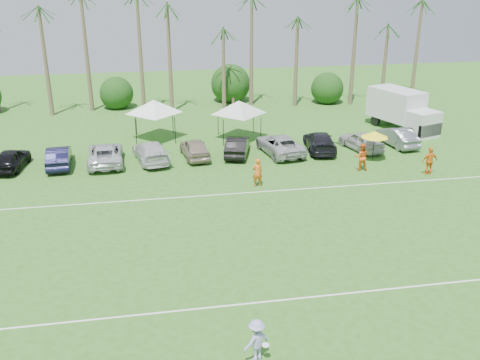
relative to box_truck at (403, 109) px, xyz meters
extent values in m
plane|color=#2F661E|center=(-19.14, -25.95, -1.86)|extent=(120.00, 120.00, 0.00)
cube|color=white|center=(-19.14, -23.95, -1.85)|extent=(80.00, 0.10, 0.01)
cube|color=white|center=(-19.14, -11.95, -1.85)|extent=(80.00, 0.10, 0.01)
cone|color=brown|center=(-31.14, 12.05, 3.14)|extent=(0.44, 0.44, 10.00)
cone|color=brown|center=(-27.14, 12.05, 3.64)|extent=(0.44, 0.44, 11.00)
cone|color=brown|center=(-23.14, 12.05, 2.14)|extent=(0.44, 0.44, 8.00)
cone|color=brown|center=(-19.14, 12.05, 2.64)|extent=(0.44, 0.44, 9.00)
cone|color=brown|center=(-15.14, 12.05, 3.14)|extent=(0.44, 0.44, 10.00)
cone|color=brown|center=(-11.14, 12.05, 3.64)|extent=(0.44, 0.44, 11.00)
cone|color=brown|center=(-6.14, 12.05, 2.14)|extent=(0.44, 0.44, 8.00)
cone|color=brown|center=(-1.14, 12.05, 2.64)|extent=(0.44, 0.44, 9.00)
cone|color=brown|center=(3.86, 12.05, 3.14)|extent=(0.44, 0.44, 10.00)
cone|color=brown|center=(7.86, 12.05, 3.64)|extent=(0.44, 0.44, 11.00)
cylinder|color=brown|center=(-25.14, 13.05, -1.16)|extent=(0.30, 0.30, 1.40)
sphere|color=#133A10|center=(-25.14, 13.05, -0.06)|extent=(4.00, 4.00, 4.00)
cylinder|color=brown|center=(-13.14, 13.05, -1.16)|extent=(0.30, 0.30, 1.40)
sphere|color=#133A10|center=(-13.14, 13.05, -0.06)|extent=(4.00, 4.00, 4.00)
cylinder|color=brown|center=(-3.14, 13.05, -1.16)|extent=(0.30, 0.30, 1.40)
sphere|color=#133A10|center=(-3.14, 13.05, -0.06)|extent=(4.00, 4.00, 4.00)
imported|color=orange|center=(-15.34, -10.92, -0.90)|extent=(0.73, 0.51, 1.91)
imported|color=orange|center=(-7.49, -9.20, -0.87)|extent=(1.07, 0.90, 1.97)
imported|color=orange|center=(-3.18, -10.87, -0.87)|extent=(1.19, 0.57, 1.97)
cube|color=silver|center=(-0.27, 0.80, 0.30)|extent=(4.04, 5.43, 2.63)
cube|color=silver|center=(0.81, -2.39, -0.75)|extent=(2.90, 2.57, 2.21)
cube|color=black|center=(1.06, -3.14, -1.07)|extent=(2.39, 1.08, 1.05)
cube|color=#E5590C|center=(0.98, 1.22, -0.17)|extent=(0.56, 1.60, 0.95)
cylinder|color=black|center=(-0.26, -2.53, -1.38)|extent=(0.60, 1.00, 0.95)
cylinder|color=black|center=(1.74, -1.85, -1.38)|extent=(0.60, 1.00, 0.95)
cylinder|color=black|center=(-1.67, 1.66, -1.38)|extent=(0.60, 1.00, 0.95)
cylinder|color=black|center=(0.32, 2.33, -1.38)|extent=(0.60, 1.00, 0.95)
cylinder|color=black|center=(-23.17, -0.60, -0.75)|extent=(0.06, 0.06, 2.22)
cylinder|color=black|center=(-20.03, -0.60, -0.75)|extent=(0.06, 0.06, 2.22)
cylinder|color=black|center=(-23.17, 2.53, -0.75)|extent=(0.06, 0.06, 2.22)
cylinder|color=black|center=(-20.03, 2.53, -0.75)|extent=(0.06, 0.06, 2.22)
pyramid|color=white|center=(-21.60, 0.96, 1.48)|extent=(4.80, 4.80, 1.11)
cylinder|color=black|center=(-16.24, -1.83, -0.76)|extent=(0.06, 0.06, 2.19)
cylinder|color=black|center=(-13.15, -1.83, -0.76)|extent=(0.06, 0.06, 2.19)
cylinder|color=black|center=(-16.24, 1.25, -0.76)|extent=(0.06, 0.06, 2.19)
cylinder|color=black|center=(-13.15, 1.25, -0.76)|extent=(0.06, 0.06, 2.19)
pyramid|color=silver|center=(-14.70, -0.29, 1.43)|extent=(4.73, 4.73, 1.10)
cylinder|color=black|center=(-5.84, -7.47, -0.84)|extent=(0.05, 0.05, 2.04)
cone|color=yellow|center=(-5.84, -7.47, 0.18)|extent=(2.04, 2.04, 0.46)
imported|color=#9F9ADA|center=(-18.83, -27.42, -1.02)|extent=(1.24, 1.03, 1.67)
cylinder|color=white|center=(-18.52, -27.56, -1.17)|extent=(0.27, 0.27, 0.03)
imported|color=black|center=(-31.93, -4.64, -1.12)|extent=(2.27, 4.53, 1.48)
imported|color=black|center=(-28.65, -4.70, -1.12)|extent=(1.90, 4.60, 1.48)
imported|color=silver|center=(-25.38, -4.66, -1.12)|extent=(2.67, 5.43, 1.48)
imported|color=silver|center=(-22.10, -4.68, -1.12)|extent=(3.00, 5.41, 1.48)
imported|color=gray|center=(-18.82, -4.46, -1.12)|extent=(2.23, 4.52, 1.48)
imported|color=black|center=(-15.54, -4.42, -1.12)|extent=(2.72, 4.75, 1.48)
imported|color=#B1B1B3|center=(-12.27, -4.65, -1.12)|extent=(3.27, 5.65, 1.48)
imported|color=black|center=(-8.99, -4.44, -1.12)|extent=(2.78, 5.35, 1.48)
imported|color=#BABABA|center=(-5.71, -4.84, -1.12)|extent=(2.77, 4.65, 1.48)
imported|color=slate|center=(-2.43, -4.30, -1.12)|extent=(2.11, 4.66, 1.48)
camera|label=1|loc=(-22.17, -42.82, 11.33)|focal=40.00mm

